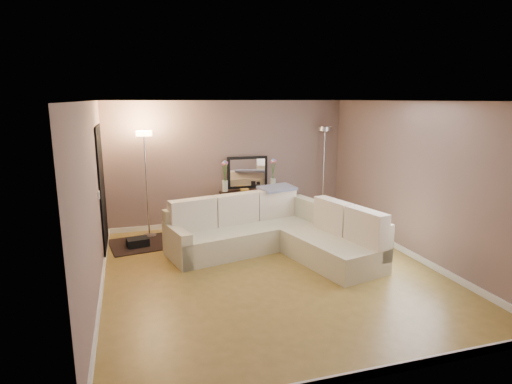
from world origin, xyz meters
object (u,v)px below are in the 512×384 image
object	(u,v)px
sectional_sofa	(275,232)
console_table	(246,206)
floor_lamp_lit	(146,163)
floor_lamp_unlit	(324,155)

from	to	relation	value
sectional_sofa	console_table	size ratio (longest dim) A/B	2.67
console_table	floor_lamp_lit	distance (m)	2.25
console_table	floor_lamp_lit	bearing A→B (deg)	-175.14
console_table	floor_lamp_unlit	bearing A→B (deg)	1.05
sectional_sofa	floor_lamp_lit	xyz separation A→B (m)	(-2.06, 1.50, 1.09)
sectional_sofa	floor_lamp_unlit	size ratio (longest dim) A/B	1.60
console_table	floor_lamp_unlit	size ratio (longest dim) A/B	0.60
floor_lamp_lit	floor_lamp_unlit	distance (m)	3.78
floor_lamp_unlit	sectional_sofa	bearing A→B (deg)	-135.30
sectional_sofa	console_table	world-z (taller)	sectional_sofa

